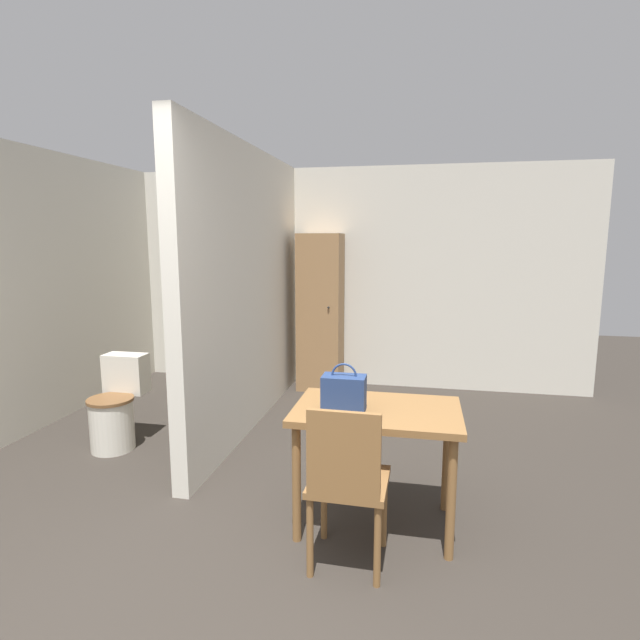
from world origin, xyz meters
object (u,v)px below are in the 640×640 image
(toilet, at_px, (116,409))
(wooden_cabinet, at_px, (321,312))
(handbag, at_px, (344,393))
(dining_table, at_px, (377,425))
(wooden_chair, at_px, (347,480))

(toilet, bearing_deg, wooden_cabinet, 55.93)
(handbag, bearing_deg, wooden_cabinet, 104.09)
(toilet, xyz_separation_m, handbag, (2.02, -0.82, 0.52))
(toilet, distance_m, handbag, 2.24)
(dining_table, distance_m, handbag, 0.29)
(handbag, xyz_separation_m, wooden_cabinet, (-0.70, 2.77, 0.04))
(dining_table, relative_size, wooden_cabinet, 0.55)
(dining_table, bearing_deg, handbag, -154.41)
(toilet, xyz_separation_m, wooden_cabinet, (1.32, 1.96, 0.56))
(handbag, bearing_deg, wooden_chair, -78.26)
(wooden_chair, height_order, handbag, handbag)
(handbag, height_order, wooden_cabinet, wooden_cabinet)
(toilet, bearing_deg, dining_table, -18.35)
(toilet, height_order, handbag, handbag)
(wooden_chair, height_order, toilet, wooden_chair)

